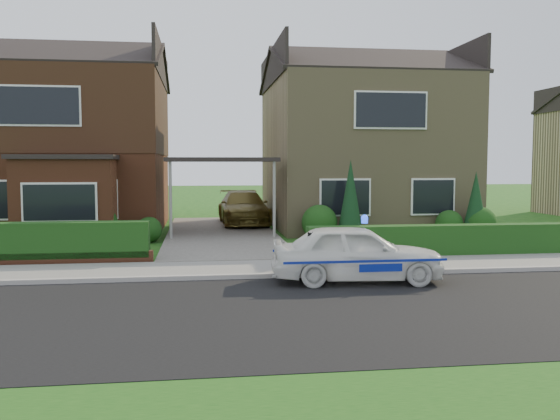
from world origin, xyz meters
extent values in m
plane|color=#164813|center=(0.00, 0.00, 0.00)|extent=(120.00, 120.00, 0.00)
cube|color=black|center=(0.00, 0.00, 0.00)|extent=(60.00, 6.00, 0.02)
cube|color=#9E9993|center=(0.00, 3.05, 0.06)|extent=(60.00, 0.16, 0.12)
cube|color=slate|center=(0.00, 4.10, 0.05)|extent=(60.00, 2.00, 0.10)
cube|color=#666059|center=(0.00, 11.00, 0.06)|extent=(3.80, 12.00, 0.12)
cube|color=brown|center=(-5.80, 14.00, 2.90)|extent=(7.20, 8.00, 5.80)
cube|color=white|center=(-4.22, 9.98, 1.40)|extent=(1.60, 0.08, 1.30)
cube|color=white|center=(-5.80, 9.98, 4.40)|extent=(2.60, 0.08, 1.30)
cube|color=black|center=(-5.80, 14.00, 4.35)|extent=(7.26, 8.06, 2.90)
cube|color=brown|center=(-4.94, 9.30, 1.35)|extent=(3.00, 1.40, 2.70)
cube|color=black|center=(-4.94, 9.30, 2.77)|extent=(3.20, 1.60, 0.14)
cube|color=#93815A|center=(5.80, 14.00, 2.90)|extent=(7.20, 8.00, 5.80)
cube|color=white|center=(4.22, 9.98, 1.40)|extent=(1.80, 0.08, 1.30)
cube|color=white|center=(7.38, 9.98, 1.40)|extent=(1.60, 0.08, 1.30)
cube|color=white|center=(5.80, 9.98, 4.40)|extent=(2.60, 0.08, 1.30)
cube|color=black|center=(0.00, 11.00, 2.70)|extent=(3.80, 3.00, 0.14)
cylinder|color=gray|center=(-1.70, 9.60, 1.35)|extent=(0.10, 0.10, 2.70)
cylinder|color=gray|center=(1.70, 9.60, 1.35)|extent=(0.10, 0.10, 2.70)
cube|color=#153410|center=(5.80, 5.35, 0.00)|extent=(7.50, 0.55, 0.80)
sphere|color=#153410|center=(-4.00, 9.30, 0.66)|extent=(1.32, 1.32, 1.32)
sphere|color=#153410|center=(-2.40, 9.60, 0.42)|extent=(0.84, 0.84, 0.84)
sphere|color=#153410|center=(3.20, 9.40, 0.60)|extent=(1.20, 1.20, 1.20)
sphere|color=#153410|center=(7.80, 9.50, 0.48)|extent=(0.96, 0.96, 0.96)
sphere|color=#153410|center=(8.80, 9.20, 0.54)|extent=(1.08, 1.08, 1.08)
cone|color=black|center=(4.20, 9.20, 1.30)|extent=(0.90, 0.90, 2.60)
cone|color=black|center=(8.60, 9.20, 1.10)|extent=(0.90, 0.90, 2.20)
imported|color=white|center=(2.58, 2.40, 0.63)|extent=(1.80, 3.79, 1.25)
sphere|color=#193FF2|center=(2.76, 2.40, 1.33)|extent=(0.17, 0.17, 0.17)
cube|color=navy|center=(2.58, 1.66, 0.58)|extent=(3.38, 0.02, 0.05)
cube|color=navy|center=(2.58, 3.14, 0.58)|extent=(3.38, 0.01, 0.05)
ellipsoid|color=black|center=(1.55, 2.30, 0.89)|extent=(0.22, 0.17, 0.21)
sphere|color=white|center=(1.57, 2.24, 0.88)|extent=(0.11, 0.11, 0.11)
sphere|color=black|center=(1.57, 2.28, 1.03)|extent=(0.13, 0.13, 0.13)
cone|color=black|center=(1.53, 2.29, 1.09)|extent=(0.04, 0.04, 0.05)
cone|color=black|center=(1.62, 2.29, 1.09)|extent=(0.04, 0.04, 0.05)
imported|color=brown|center=(1.00, 14.05, 0.78)|extent=(2.00, 4.63, 1.33)
imported|color=gray|center=(-4.43, 6.00, 0.35)|extent=(0.50, 0.50, 0.70)
camera|label=1|loc=(-0.76, -9.91, 2.56)|focal=38.00mm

